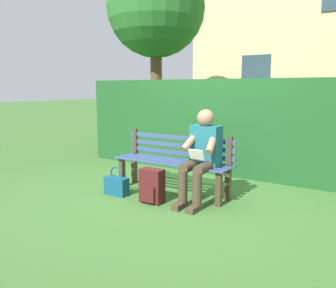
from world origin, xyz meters
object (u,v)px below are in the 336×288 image
object	(u,v)px
person_seated	(201,153)
tree	(154,11)
park_bench	(174,161)
handbag	(117,185)
backpack	(152,186)

from	to	relation	value
person_seated	tree	world-z (taller)	tree
park_bench	handbag	xyz separation A→B (m)	(0.60, 0.54, -0.31)
park_bench	person_seated	bearing A→B (deg)	161.78
tree	backpack	distance (m)	5.70
handbag	tree	bearing A→B (deg)	-62.08
park_bench	person_seated	world-z (taller)	person_seated
park_bench	backpack	bearing A→B (deg)	89.26
person_seated	park_bench	bearing A→B (deg)	-18.22
tree	backpack	bearing A→B (deg)	124.26
park_bench	backpack	xyz separation A→B (m)	(0.01, 0.54, -0.23)
person_seated	backpack	size ratio (longest dim) A/B	2.70
backpack	handbag	xyz separation A→B (m)	(0.60, -0.00, -0.08)
person_seated	handbag	distance (m)	1.27
park_bench	backpack	size ratio (longest dim) A/B	3.88
backpack	handbag	bearing A→B (deg)	-0.06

